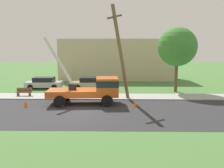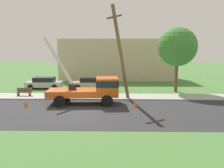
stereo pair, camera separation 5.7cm
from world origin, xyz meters
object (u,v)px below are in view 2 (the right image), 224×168
object	(u,v)px
traffic_cone_behind	(25,104)
roadside_tree_near	(177,47)
parked_sedan_tan	(91,83)
traffic_cone_ahead	(135,103)
utility_truck	(93,88)
park_bench	(24,92)
leaning_utility_pole	(121,53)
parked_sedan_silver	(44,83)

from	to	relation	value
traffic_cone_behind	roadside_tree_near	xyz separation A→B (m)	(14.50, 7.38, 4.82)
parked_sedan_tan	traffic_cone_ahead	bearing A→B (deg)	-62.10
utility_truck	parked_sedan_tan	xyz separation A→B (m)	(-1.09, 7.97, -0.70)
utility_truck	traffic_cone_behind	distance (m)	5.84
park_bench	roadside_tree_near	size ratio (longest dim) A/B	0.22
roadside_tree_near	traffic_cone_ahead	bearing A→B (deg)	-126.10
leaning_utility_pole	utility_truck	bearing A→B (deg)	-151.60
leaning_utility_pole	traffic_cone_behind	bearing A→B (deg)	-161.97
traffic_cone_behind	roadside_tree_near	world-z (taller)	roadside_tree_near
parked_sedan_silver	parked_sedan_tan	world-z (taller)	same
leaning_utility_pole	park_bench	bearing A→B (deg)	170.34
traffic_cone_ahead	park_bench	xyz separation A→B (m)	(-11.08, 4.09, 0.18)
park_bench	roadside_tree_near	distance (m)	17.22
leaning_utility_pole	park_bench	xyz separation A→B (m)	(-9.88, 1.68, -4.06)
traffic_cone_behind	utility_truck	bearing A→B (deg)	12.91
leaning_utility_pole	traffic_cone_behind	world-z (taller)	leaning_utility_pole
traffic_cone_ahead	parked_sedan_tan	size ratio (longest dim) A/B	0.13
utility_truck	traffic_cone_behind	size ratio (longest dim) A/B	12.33
leaning_utility_pole	traffic_cone_ahead	bearing A→B (deg)	-63.46
traffic_cone_ahead	parked_sedan_tan	world-z (taller)	parked_sedan_tan
traffic_cone_behind	parked_sedan_tan	size ratio (longest dim) A/B	0.13
utility_truck	traffic_cone_behind	world-z (taller)	utility_truck
parked_sedan_silver	roadside_tree_near	xyz separation A→B (m)	(15.77, -1.95, 4.39)
parked_sedan_tan	traffic_cone_behind	bearing A→B (deg)	-115.90
leaning_utility_pole	park_bench	distance (m)	10.81
utility_truck	traffic_cone_ahead	xyz separation A→B (m)	(3.69, -1.06, -1.13)
roadside_tree_near	parked_sedan_tan	bearing A→B (deg)	169.38
parked_sedan_silver	parked_sedan_tan	distance (m)	5.76
leaning_utility_pole	roadside_tree_near	bearing A→B (deg)	36.49
traffic_cone_behind	roadside_tree_near	size ratio (longest dim) A/B	0.08
traffic_cone_ahead	utility_truck	bearing A→B (deg)	164.00
leaning_utility_pole	parked_sedan_tan	bearing A→B (deg)	118.38
traffic_cone_behind	park_bench	world-z (taller)	park_bench
park_bench	utility_truck	bearing A→B (deg)	-22.30
utility_truck	parked_sedan_tan	bearing A→B (deg)	97.77
traffic_cone_ahead	leaning_utility_pole	bearing A→B (deg)	116.54
utility_truck	parked_sedan_tan	distance (m)	8.08
traffic_cone_ahead	roadside_tree_near	bearing A→B (deg)	53.90
utility_truck	traffic_cone_ahead	world-z (taller)	utility_truck
leaning_utility_pole	traffic_cone_ahead	world-z (taller)	leaning_utility_pole
traffic_cone_behind	parked_sedan_silver	world-z (taller)	parked_sedan_silver
leaning_utility_pole	roadside_tree_near	xyz separation A→B (m)	(6.42, 4.75, 0.58)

